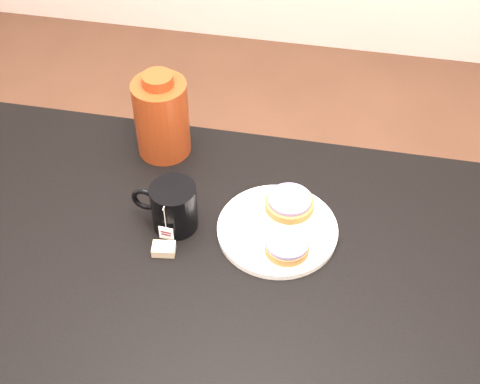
# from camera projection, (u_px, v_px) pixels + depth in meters

# --- Properties ---
(table) EXTENTS (1.40, 0.90, 0.75)m
(table) POSITION_uv_depth(u_px,v_px,m) (241.00, 316.00, 1.32)
(table) COLOR black
(table) RESTS_ON ground_plane
(plate) EXTENTS (0.24, 0.24, 0.02)m
(plate) POSITION_uv_depth(u_px,v_px,m) (277.00, 229.00, 1.35)
(plate) COLOR white
(plate) RESTS_ON table
(bagel_back) EXTENTS (0.14, 0.14, 0.03)m
(bagel_back) POSITION_uv_depth(u_px,v_px,m) (290.00, 203.00, 1.38)
(bagel_back) COLOR brown
(bagel_back) RESTS_ON plate
(bagel_front) EXTENTS (0.12, 0.12, 0.03)m
(bagel_front) POSITION_uv_depth(u_px,v_px,m) (287.00, 246.00, 1.30)
(bagel_front) COLOR brown
(bagel_front) RESTS_ON plate
(mug) EXTENTS (0.14, 0.10, 0.10)m
(mug) POSITION_uv_depth(u_px,v_px,m) (173.00, 207.00, 1.34)
(mug) COLOR black
(mug) RESTS_ON table
(teabag_pouch) EXTENTS (0.05, 0.04, 0.02)m
(teabag_pouch) POSITION_uv_depth(u_px,v_px,m) (164.00, 249.00, 1.32)
(teabag_pouch) COLOR #C6B793
(teabag_pouch) RESTS_ON table
(bagel_package) EXTENTS (0.15, 0.15, 0.20)m
(bagel_package) POSITION_uv_depth(u_px,v_px,m) (162.00, 117.00, 1.47)
(bagel_package) COLOR #5F1E0C
(bagel_package) RESTS_ON table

